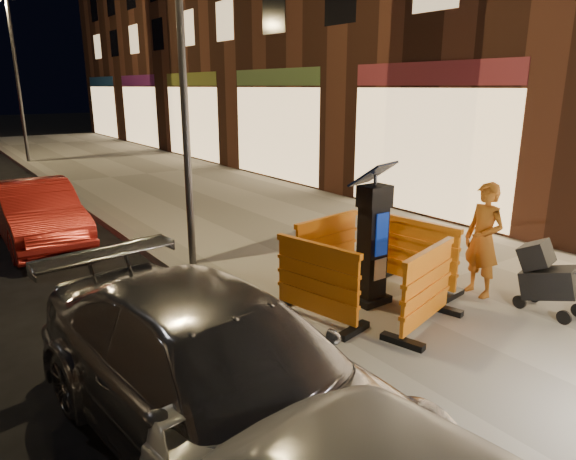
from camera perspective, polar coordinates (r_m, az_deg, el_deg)
ground_plane at (r=6.39m, az=-0.63°, el=-12.71°), size 120.00×120.00×0.00m
sidewalk at (r=8.28m, az=16.73°, el=-5.96°), size 6.00×60.00×0.15m
kerb at (r=6.35m, az=-0.63°, el=-12.12°), size 0.30×60.00×0.15m
parking_kiosk at (r=6.96m, az=9.39°, el=-0.95°), size 0.67×0.67×1.83m
barrier_front at (r=6.50m, az=15.16°, el=-6.32°), size 1.41×0.87×1.02m
barrier_back at (r=7.75m, az=4.32°, el=-2.20°), size 1.37×0.71×1.02m
barrier_kerbside at (r=6.49m, az=3.23°, el=-5.80°), size 0.81×1.40×1.02m
barrier_bldgside at (r=7.76m, az=14.26°, el=-2.64°), size 0.73×1.38×1.02m
car_silver at (r=4.94m, az=-7.24°, el=-22.40°), size 2.44×4.81×1.34m
car_red at (r=11.36m, az=-25.68°, el=-1.41°), size 1.35×3.79×1.24m
man at (r=7.69m, az=20.89°, el=-1.03°), size 0.46×0.64×1.63m
stroller at (r=7.54m, az=27.14°, el=-4.91°), size 0.63×0.82×0.92m
street_lamp_mid at (r=8.36m, az=-11.58°, el=16.16°), size 0.12×0.12×6.00m
street_lamp_far at (r=22.87m, az=-27.81°, el=14.25°), size 0.12×0.12×6.00m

